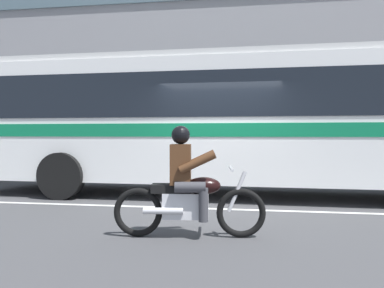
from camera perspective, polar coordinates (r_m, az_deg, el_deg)
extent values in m
plane|color=#3D3D3F|center=(8.88, 3.67, -8.03)|extent=(60.00, 60.00, 0.00)
cube|color=#A39E93|center=(13.91, 5.94, -4.30)|extent=(28.00, 3.80, 0.15)
cube|color=silver|center=(8.29, 3.22, -8.67)|extent=(26.60, 0.14, 0.01)
cube|color=gray|center=(16.54, 6.54, 14.09)|extent=(28.00, 0.80, 10.18)
cube|color=#4C606B|center=(15.84, 6.43, 9.04)|extent=(25.76, 0.10, 1.40)
cube|color=white|center=(9.93, 6.89, 2.98)|extent=(12.77, 2.90, 2.70)
cube|color=black|center=(9.96, 6.90, 6.15)|extent=(11.76, 2.92, 0.96)
cube|color=#0F7247|center=(9.92, 6.88, 1.83)|extent=(12.52, 2.93, 0.28)
cube|color=silver|center=(10.06, 6.91, 11.03)|extent=(12.52, 2.77, 0.16)
cylinder|color=black|center=(9.85, -17.14, -4.11)|extent=(1.04, 0.30, 1.04)
torus|color=black|center=(6.05, 6.60, -9.18)|extent=(0.70, 0.18, 0.69)
torus|color=black|center=(6.11, -7.26, -9.06)|extent=(0.70, 0.18, 0.69)
cube|color=silver|center=(6.02, -0.85, -8.24)|extent=(0.67, 0.36, 0.36)
ellipsoid|color=black|center=(5.97, 1.56, -5.61)|extent=(0.51, 0.34, 0.24)
cube|color=black|center=(6.00, -2.77, -5.96)|extent=(0.59, 0.33, 0.12)
cylinder|color=silver|center=(5.99, 6.04, -6.36)|extent=(0.28, 0.09, 0.58)
cylinder|color=silver|center=(5.95, 5.27, -3.31)|extent=(0.12, 0.64, 0.04)
cylinder|color=silver|center=(5.90, -3.88, -8.95)|extent=(0.56, 0.16, 0.09)
cube|color=#4C2D19|center=(5.96, -1.52, -2.73)|extent=(0.32, 0.39, 0.56)
sphere|color=black|center=(5.94, -1.52, 1.22)|extent=(0.26, 0.26, 0.26)
cylinder|color=#38383D|center=(6.15, -0.10, -5.40)|extent=(0.44, 0.20, 0.15)
cylinder|color=#38383D|center=(6.18, 1.58, -7.61)|extent=(0.13, 0.13, 0.46)
cylinder|color=#38383D|center=(5.80, -0.25, -5.82)|extent=(0.44, 0.20, 0.15)
cylinder|color=#38383D|center=(5.83, 1.53, -8.17)|extent=(0.13, 0.13, 0.46)
cylinder|color=#4C2D19|center=(6.14, 0.84, -2.23)|extent=(0.53, 0.18, 0.32)
cylinder|color=#4C2D19|center=(5.74, 0.74, -2.48)|extent=(0.53, 0.18, 0.32)
cylinder|color=#4C8C3F|center=(12.52, 16.17, -3.30)|extent=(0.22, 0.22, 0.58)
sphere|color=#4C8C3F|center=(12.50, 16.18, -1.66)|extent=(0.20, 0.20, 0.20)
cylinder|color=#4C8C3F|center=(12.38, 16.24, -3.22)|extent=(0.09, 0.10, 0.09)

